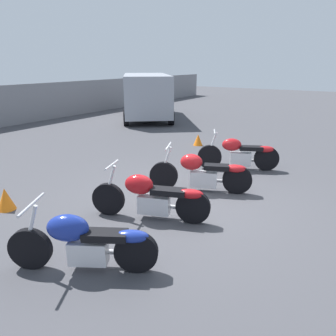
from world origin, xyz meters
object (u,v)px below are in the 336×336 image
(motorcycle_slot_3, at_px, (240,154))
(parked_van, at_px, (146,94))
(traffic_cone_far, at_px, (198,140))
(motorcycle_slot_1, at_px, (152,197))
(motorcycle_slot_2, at_px, (202,173))
(motorcycle_slot_0, at_px, (84,241))
(traffic_cone_near, at_px, (6,199))

(motorcycle_slot_3, height_order, parked_van, parked_van)
(traffic_cone_far, bearing_deg, parked_van, 52.69)
(motorcycle_slot_1, xyz_separation_m, traffic_cone_far, (5.20, 1.84, -0.23))
(motorcycle_slot_3, bearing_deg, parked_van, 25.64)
(parked_van, bearing_deg, motorcycle_slot_3, -76.99)
(motorcycle_slot_2, relative_size, motorcycle_slot_3, 1.07)
(motorcycle_slot_0, height_order, traffic_cone_far, motorcycle_slot_0)
(motorcycle_slot_2, relative_size, parked_van, 0.37)
(parked_van, distance_m, traffic_cone_near, 10.87)
(motorcycle_slot_0, xyz_separation_m, motorcycle_slot_3, (5.15, -0.12, -0.00))
(motorcycle_slot_1, distance_m, motorcycle_slot_2, 1.62)
(motorcycle_slot_3, xyz_separation_m, traffic_cone_far, (1.72, 2.09, -0.23))
(motorcycle_slot_0, distance_m, parked_van, 12.53)
(motorcycle_slot_0, distance_m, motorcycle_slot_2, 3.29)
(parked_van, bearing_deg, traffic_cone_near, -106.50)
(parked_van, bearing_deg, traffic_cone_far, -76.31)
(traffic_cone_far, bearing_deg, motorcycle_slot_3, -129.51)
(motorcycle_slot_0, xyz_separation_m, traffic_cone_near, (0.52, 2.61, -0.21))
(motorcycle_slot_0, height_order, motorcycle_slot_3, motorcycle_slot_3)
(motorcycle_slot_2, bearing_deg, motorcycle_slot_3, -26.91)
(motorcycle_slot_3, bearing_deg, motorcycle_slot_1, 149.46)
(traffic_cone_near, bearing_deg, traffic_cone_far, -5.80)
(motorcycle_slot_1, distance_m, traffic_cone_near, 2.75)
(motorcycle_slot_1, distance_m, parked_van, 11.08)
(traffic_cone_near, height_order, traffic_cone_far, traffic_cone_near)
(motorcycle_slot_2, distance_m, motorcycle_slot_3, 1.86)
(motorcycle_slot_3, bearing_deg, traffic_cone_near, 123.05)
(traffic_cone_near, bearing_deg, motorcycle_slot_2, -43.41)
(motorcycle_slot_3, relative_size, traffic_cone_near, 4.45)
(motorcycle_slot_0, bearing_deg, motorcycle_slot_2, -29.63)
(traffic_cone_far, bearing_deg, motorcycle_slot_2, -151.14)
(motorcycle_slot_1, relative_size, motorcycle_slot_3, 1.08)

